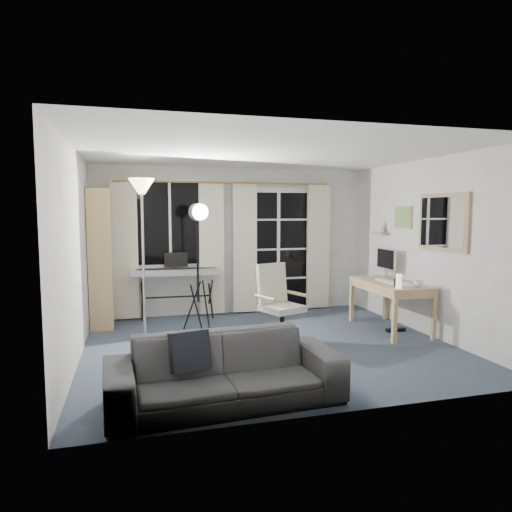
% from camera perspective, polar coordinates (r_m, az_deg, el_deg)
% --- Properties ---
extents(floor, '(4.50, 4.00, 0.02)m').
position_cam_1_polar(floor, '(5.87, 1.64, -11.23)').
color(floor, '#323D48').
rests_on(floor, ground).
extents(window, '(1.20, 0.08, 1.40)m').
position_cam_1_polar(window, '(7.37, -10.72, 4.04)').
color(window, white).
rests_on(window, floor).
extents(french_door, '(1.32, 0.09, 2.11)m').
position_cam_1_polar(french_door, '(7.75, 2.72, 0.69)').
color(french_door, white).
rests_on(french_door, floor).
extents(curtains, '(3.60, 0.07, 2.13)m').
position_cam_1_polar(curtains, '(7.43, -3.58, 1.00)').
color(curtains, gold).
rests_on(curtains, floor).
extents(bookshelf, '(0.34, 0.94, 2.01)m').
position_cam_1_polar(bookshelf, '(7.15, -19.10, -0.62)').
color(bookshelf, tan).
rests_on(bookshelf, floor).
extents(torchiere_lamp, '(0.40, 0.40, 2.11)m').
position_cam_1_polar(torchiere_lamp, '(6.11, -14.05, 5.53)').
color(torchiere_lamp, '#B2B2B7').
rests_on(torchiere_lamp, floor).
extents(keyboard_piano, '(1.37, 0.70, 0.98)m').
position_cam_1_polar(keyboard_piano, '(7.16, -9.92, -2.06)').
color(keyboard_piano, black).
rests_on(keyboard_piano, floor).
extents(studio_light, '(0.38, 0.39, 1.84)m').
position_cam_1_polar(studio_light, '(6.36, -7.19, 3.63)').
color(studio_light, black).
rests_on(studio_light, floor).
extents(office_chair, '(0.72, 0.69, 1.03)m').
position_cam_1_polar(office_chair, '(5.80, 2.54, -5.16)').
color(office_chair, black).
rests_on(office_chair, floor).
extents(desk, '(0.68, 1.31, 0.70)m').
position_cam_1_polar(desk, '(6.75, 16.42, -3.84)').
color(desk, '#A37D54').
rests_on(desk, floor).
extents(monitor, '(0.17, 0.50, 0.44)m').
position_cam_1_polar(monitor, '(7.18, 15.95, -0.45)').
color(monitor, silver).
rests_on(monitor, desk).
extents(desk_clutter, '(0.42, 0.79, 0.88)m').
position_cam_1_polar(desk_clutter, '(6.54, 16.95, -4.71)').
color(desk_clutter, white).
rests_on(desk_clutter, desk).
extents(mug, '(0.12, 0.09, 0.11)m').
position_cam_1_polar(mug, '(6.37, 19.59, -3.18)').
color(mug, silver).
rests_on(mug, desk).
extents(wall_mirror, '(0.04, 0.94, 0.74)m').
position_cam_1_polar(wall_mirror, '(6.34, 22.32, 3.93)').
color(wall_mirror, tan).
rests_on(wall_mirror, floor).
extents(framed_print, '(0.03, 0.42, 0.32)m').
position_cam_1_polar(framed_print, '(7.07, 17.92, 4.61)').
color(framed_print, tan).
rests_on(framed_print, floor).
extents(wall_shelf, '(0.16, 0.30, 0.18)m').
position_cam_1_polar(wall_shelf, '(7.47, 15.34, 3.25)').
color(wall_shelf, tan).
rests_on(wall_shelf, floor).
extents(sofa, '(2.07, 0.70, 0.80)m').
position_cam_1_polar(sofa, '(4.11, -3.94, -12.71)').
color(sofa, '#2D2D2F').
rests_on(sofa, floor).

